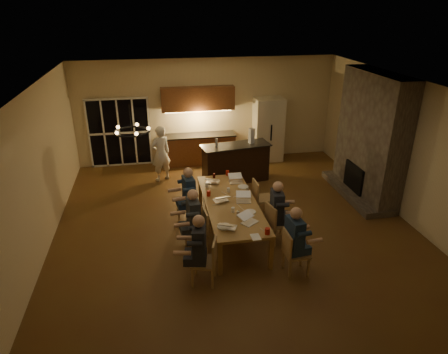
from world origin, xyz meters
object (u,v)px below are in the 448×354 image
plate_left (224,227)px  chair_left_far (186,205)px  bar_island (236,163)px  mug_front (233,210)px  laptop_a (228,222)px  can_cola (214,175)px  person_left_mid (194,221)px  can_silver (238,214)px  chair_right_near (296,253)px  standing_person (161,154)px  chair_left_near (204,261)px  laptop_f (236,178)px  redcup_near (267,231)px  dining_table (231,217)px  bar_bottle (216,143)px  chandelier (132,132)px  mug_back (207,185)px  refrigerator (268,129)px  laptop_b (250,218)px  chair_right_far (263,198)px  bar_blender (252,136)px  plate_near (250,212)px  redcup_far (227,173)px  redcup_mid (209,193)px  can_right (247,191)px  plate_far (243,187)px  laptop_e (213,178)px  person_right_near (294,241)px  laptop_c (221,196)px  person_right_mid (277,212)px  person_left_far (189,196)px  person_left_near (199,250)px

plate_left → chair_left_far: bearing=109.9°
bar_island → mug_front: (-0.72, -3.15, 0.26)m
laptop_a → can_cola: laptop_a is taller
person_left_mid → can_silver: size_ratio=11.50×
bar_island → chair_right_near: size_ratio=2.15×
chair_left_far → standing_person: standing_person is taller
chair_left_near → laptop_f: size_ratio=2.78×
chair_left_near → mug_front: size_ratio=8.90×
plate_left → redcup_near: bearing=-27.8°
dining_table → bar_bottle: size_ratio=12.49×
dining_table → chandelier: size_ratio=5.10×
mug_back → refrigerator: bearing=53.8°
laptop_b → chair_right_far: bearing=28.6°
bar_blender → plate_left: bearing=-129.2°
laptop_f → plate_near: (-0.02, -1.49, -0.10)m
bar_island → plate_near: bearing=-104.9°
standing_person → laptop_b: bearing=86.8°
plate_left → redcup_far: bearing=77.7°
bar_bottle → dining_table: bearing=-92.8°
person_left_mid → redcup_mid: (0.44, 0.93, 0.12)m
laptop_a → can_right: laptop_a is taller
laptop_f → plate_far: bearing=-67.9°
laptop_e → redcup_near: bearing=121.1°
redcup_far → plate_left: size_ratio=0.43×
person_right_near → mug_front: 1.49m
chair_left_near → can_right: bearing=163.7°
mug_back → laptop_c: bearing=-75.0°
bar_bottle → standing_person: bearing=160.9°
dining_table → mug_back: 1.04m
laptop_e → can_cola: bearing=-88.8°
chair_right_far → mug_front: bearing=135.5°
bar_island → plate_far: size_ratio=7.61×
plate_far → bar_bottle: bearing=98.8°
bar_bottle → laptop_b: bearing=-89.0°
can_silver → bar_blender: bearing=71.8°
chair_left_near → chair_right_far: bearing=159.3°
standing_person → mug_front: standing_person is taller
chair_left_far → person_right_mid: 2.13m
chair_left_near → can_cola: (0.67, 2.94, 0.37)m
can_cola → bar_blender: (1.29, 1.44, 0.48)m
laptop_c → person_right_mid: bearing=138.8°
dining_table → plate_left: size_ratio=10.85×
plate_far → mug_back: bearing=169.5°
person_left_far → mug_back: 0.54m
person_left_near → bar_blender: bearing=166.3°
redcup_far → can_cola: bearing=-165.2°
dining_table → mug_back: (-0.40, 0.86, 0.43)m
plate_near → plate_left: size_ratio=0.83×
person_right_mid → plate_far: 1.26m
person_left_near → plate_far: person_left_near is taller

